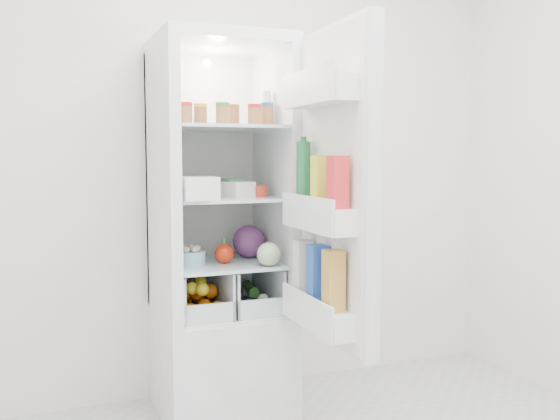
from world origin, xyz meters
name	(u,v)px	position (x,y,z in m)	size (l,w,h in m)	color
room_walls	(395,43)	(0.00, 0.00, 1.59)	(3.02, 3.02, 2.61)	white
refrigerator	(218,276)	(-0.20, 1.25, 0.67)	(0.60, 0.60, 1.80)	silver
shelf_low	(222,263)	(-0.20, 1.19, 0.74)	(0.49, 0.53, 0.01)	silver
shelf_mid	(221,198)	(-0.20, 1.19, 1.05)	(0.49, 0.53, 0.01)	silver
shelf_top	(221,128)	(-0.20, 1.19, 1.38)	(0.49, 0.53, 0.01)	silver
crisper_left	(197,291)	(-0.32, 1.19, 0.61)	(0.23, 0.46, 0.22)	silver
crisper_right	(246,287)	(-0.08, 1.19, 0.61)	(0.23, 0.46, 0.22)	silver
condiment_jars	(228,116)	(-0.20, 1.07, 1.43)	(0.46, 0.16, 0.08)	#B21919
squeeze_bottle	(266,109)	(0.01, 1.15, 1.47)	(0.05, 0.05, 0.17)	white
tub_white	(196,188)	(-0.37, 0.99, 1.11)	(0.16, 0.16, 0.10)	white
tub_cream	(238,189)	(-0.14, 1.13, 1.09)	(0.12, 0.12, 0.07)	silver
tin_red	(259,191)	(-0.03, 1.12, 1.08)	(0.08, 0.08, 0.05)	#B42D1B
foil_tray	(184,191)	(-0.34, 1.35, 1.08)	(0.16, 0.12, 0.04)	#B8B7BB
tub_green	(230,187)	(-0.15, 1.21, 1.10)	(0.10, 0.14, 0.08)	#3B8351
red_cabbage	(249,241)	(-0.05, 1.24, 0.83)	(0.16, 0.16, 0.16)	#531C51
bell_pepper	(224,254)	(-0.21, 1.12, 0.79)	(0.09, 0.09, 0.09)	red
mushroom_bowl	(191,258)	(-0.36, 1.15, 0.78)	(0.13, 0.13, 0.06)	#95C9DF
salad_bag	(269,254)	(-0.04, 0.97, 0.80)	(0.11, 0.11, 0.11)	#A4BA8B
citrus_pile	(199,298)	(-0.32, 1.16, 0.58)	(0.20, 0.31, 0.16)	#F2600C
veg_pile	(247,297)	(-0.07, 1.18, 0.56)	(0.16, 0.30, 0.10)	#1C521B
fridge_door	(332,195)	(0.10, 0.61, 1.09)	(0.18, 0.60, 1.30)	silver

